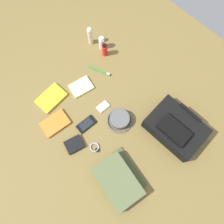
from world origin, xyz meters
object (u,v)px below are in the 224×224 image
toiletry_pouch (118,181)px  toothpaste_tube (102,43)px  cell_phone (86,124)px  travel_guidebook (55,123)px  backpack (175,128)px  sunscreen_spray (105,50)px  lotion_bottle (90,36)px  toothbrush (101,71)px  paperback_novel (51,98)px  notepad (81,87)px  wallet (74,145)px  bucket_hat (120,120)px  wristwatch (95,148)px  media_player (103,107)px

toiletry_pouch → toothpaste_tube: size_ratio=2.93×
cell_phone → travel_guidebook: bearing=-137.1°
backpack → travel_guidebook: size_ratio=1.85×
sunscreen_spray → travel_guidebook: sunscreen_spray is taller
lotion_bottle → toothbrush: lotion_bottle is taller
toothpaste_tube → paperback_novel: size_ratio=0.56×
toothpaste_tube → sunscreen_spray: sunscreen_spray is taller
lotion_bottle → paperback_novel: lotion_bottle is taller
toothpaste_tube → lotion_bottle: bearing=-162.0°
backpack → notepad: size_ratio=2.36×
backpack → notepad: 0.69m
notepad → travel_guidebook: bearing=-63.0°
backpack → toiletry_pouch: backpack is taller
cell_phone → wallet: bearing=-73.3°
toiletry_pouch → travel_guidebook: toiletry_pouch is taller
backpack → toiletry_pouch: size_ratio=1.09×
travel_guidebook → wallet: size_ratio=1.74×
bucket_hat → notepad: bearing=-178.0°
backpack → notepad: (-0.65, -0.21, -0.05)m
travel_guidebook → wristwatch: bearing=13.5°
wristwatch → bucket_hat: bearing=93.0°
media_player → wallet: 0.31m
toiletry_pouch → notepad: (-0.62, 0.27, -0.03)m
toothpaste_tube → sunscreen_spray: size_ratio=0.97×
toiletry_pouch → notepad: 0.67m
wallet → travel_guidebook: bearing=-165.0°
toiletry_pouch → paperback_novel: size_ratio=1.65×
paperback_novel → wristwatch: 0.45m
toiletry_pouch → wristwatch: size_ratio=4.56×
bucket_hat → paperback_novel: bearing=-154.3°
toiletry_pouch → travel_guidebook: (-0.55, -0.03, -0.03)m
backpack → toothpaste_tube: backpack is taller
backpack → bucket_hat: backpack is taller
toiletry_pouch → backpack: bearing=85.7°
toothbrush → wallet: bearing=-62.3°
bucket_hat → sunscreen_spray: size_ratio=1.51×
lotion_bottle → wallet: bearing=-51.6°
toothpaste_tube → wallet: 0.75m
media_player → notepad: size_ratio=0.59×
bucket_hat → media_player: size_ratio=1.95×
lotion_bottle → travel_guidebook: bearing=-64.4°
lotion_bottle → toothbrush: bearing=-28.3°
lotion_bottle → wristwatch: lotion_bottle is taller
wristwatch → travel_guidebook: bearing=-166.5°
sunscreen_spray → backpack: bearing=-7.4°
paperback_novel → cell_phone: (0.30, 0.04, -0.00)m
bucket_hat → travel_guidebook: (-0.29, -0.31, -0.02)m
wristwatch → notepad: 0.43m
wristwatch → lotion_bottle: bearing=138.0°
bucket_hat → toothpaste_tube: 0.58m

